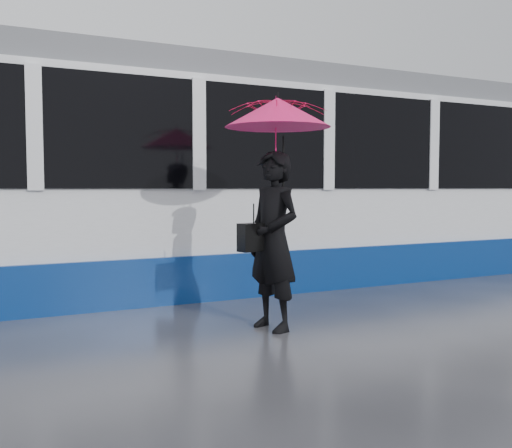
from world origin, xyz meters
TOP-DOWN VIEW (x-y plane):
  - ground at (0.00, 0.00)m, footprint 90.00×90.00m
  - rails at (0.00, 2.50)m, footprint 34.00×1.51m
  - tram at (-1.83, 2.50)m, footprint 26.00×2.56m
  - woman at (-0.13, -0.43)m, footprint 0.61×0.78m
  - umbrella at (-0.08, -0.43)m, footprint 1.35×1.35m
  - handbag at (-0.35, -0.41)m, footprint 0.36×0.22m

SIDE VIEW (x-z plane):
  - ground at x=0.00m, z-range 0.00..0.00m
  - rails at x=0.00m, z-range 0.00..0.02m
  - woman at x=-0.13m, z-range 0.00..1.90m
  - handbag at x=-0.35m, z-range 0.76..1.23m
  - tram at x=-1.83m, z-range -0.04..3.31m
  - umbrella at x=-0.08m, z-range 1.44..2.72m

